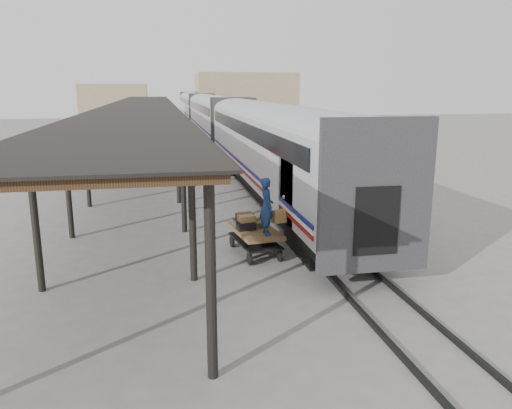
{
  "coord_description": "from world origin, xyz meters",
  "views": [
    {
      "loc": [
        -2.16,
        -15.49,
        5.37
      ],
      "look_at": [
        0.81,
        -0.17,
        1.7
      ],
      "focal_mm": 35.0,
      "sensor_mm": 36.0,
      "label": 1
    }
  ],
  "objects": [
    {
      "name": "suitcase_stack",
      "position": [
        0.65,
        0.29,
        1.03
      ],
      "size": [
        1.16,
        1.29,
        0.44
      ],
      "rotation": [
        0.0,
        0.0,
        0.15
      ],
      "color": "#3D3D3F",
      "rests_on": "baggage_cart"
    },
    {
      "name": "porter",
      "position": [
        1.04,
        -0.72,
        1.76
      ],
      "size": [
        0.48,
        0.69,
        1.81
      ],
      "primitive_type": "imported",
      "rotation": [
        0.0,
        0.0,
        1.64
      ],
      "color": "navy",
      "rests_on": "baggage_cart"
    },
    {
      "name": "rails",
      "position": [
        3.2,
        34.0,
        0.06
      ],
      "size": [
        1.54,
        150.0,
        0.12
      ],
      "color": "black",
      "rests_on": "ground"
    },
    {
      "name": "pedestrian",
      "position": [
        -2.11,
        18.08,
        0.87
      ],
      "size": [
        1.1,
        0.75,
        1.73
      ],
      "primitive_type": "imported",
      "rotation": [
        0.0,
        0.0,
        2.79
      ],
      "color": "black",
      "rests_on": "ground"
    },
    {
      "name": "building_far",
      "position": [
        14.0,
        78.0,
        4.0
      ],
      "size": [
        18.0,
        10.0,
        8.0
      ],
      "primitive_type": "cube",
      "color": "tan",
      "rests_on": "ground"
    },
    {
      "name": "building_left",
      "position": [
        -10.0,
        82.0,
        3.0
      ],
      "size": [
        12.0,
        8.0,
        6.0
      ],
      "primitive_type": "cube",
      "color": "tan",
      "rests_on": "ground"
    },
    {
      "name": "baggage_cart",
      "position": [
        0.79,
        -0.07,
        0.65
      ],
      "size": [
        1.59,
        2.56,
        0.86
      ],
      "rotation": [
        0.0,
        0.0,
        0.15
      ],
      "color": "brown",
      "rests_on": "ground"
    },
    {
      "name": "train",
      "position": [
        3.19,
        33.79,
        2.69
      ],
      "size": [
        3.45,
        76.01,
        4.01
      ],
      "color": "silver",
      "rests_on": "ground"
    },
    {
      "name": "canopy",
      "position": [
        -3.4,
        24.0,
        4.0
      ],
      "size": [
        4.9,
        64.3,
        4.15
      ],
      "color": "#422B19",
      "rests_on": "ground"
    },
    {
      "name": "ground",
      "position": [
        0.0,
        0.0,
        0.0
      ],
      "size": [
        160.0,
        160.0,
        0.0
      ],
      "primitive_type": "plane",
      "color": "slate",
      "rests_on": "ground"
    },
    {
      "name": "luggage_tug",
      "position": [
        -1.93,
        16.85,
        0.65
      ],
      "size": [
        1.1,
        1.66,
        1.41
      ],
      "rotation": [
        0.0,
        0.0,
        0.08
      ],
      "color": "#9B110E",
      "rests_on": "ground"
    }
  ]
}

